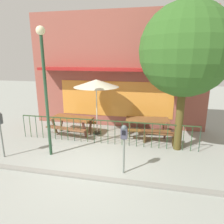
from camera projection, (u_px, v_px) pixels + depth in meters
ground at (91, 166)px, 6.47m from camera, size 40.00×40.00×0.00m
pub_storefront at (116, 71)px, 9.74m from camera, size 8.35×1.29×5.34m
patio_fence_front at (104, 128)px, 7.96m from camera, size 7.04×0.04×0.97m
picnic_table_left at (72, 121)px, 8.97m from camera, size 1.97×1.59×0.79m
picnic_table_right at (147, 123)px, 8.73m from camera, size 1.93×1.54×0.79m
patio_umbrella at (96, 84)px, 8.62m from camera, size 1.91×1.91×2.40m
patio_bench at (159, 135)px, 8.05m from camera, size 1.43×0.47×0.48m
parking_meter_near at (124, 137)px, 5.79m from camera, size 0.18×0.17×1.49m
street_tree at (186, 51)px, 6.73m from camera, size 3.07×3.07×5.06m
street_lamp at (44, 76)px, 6.51m from camera, size 0.28×0.28×4.22m
curb_edge at (84, 178)px, 5.84m from camera, size 11.69×0.20×0.11m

